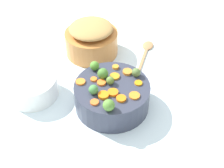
# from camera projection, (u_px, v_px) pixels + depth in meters

# --- Properties ---
(tabletop) EXTENTS (2.40, 2.40, 0.02)m
(tabletop) POSITION_uv_depth(u_px,v_px,m) (102.00, 113.00, 1.20)
(tabletop) COLOR white
(tabletop) RESTS_ON ground
(serving_bowl_carrots) EXTENTS (0.28, 0.28, 0.10)m
(serving_bowl_carrots) POSITION_uv_depth(u_px,v_px,m) (112.00, 96.00, 1.18)
(serving_bowl_carrots) COLOR #333747
(serving_bowl_carrots) RESTS_ON tabletop
(metal_pot) EXTENTS (0.24, 0.24, 0.11)m
(metal_pot) POSITION_uv_depth(u_px,v_px,m) (92.00, 43.00, 1.43)
(metal_pot) COLOR #CA7D3B
(metal_pot) RESTS_ON tabletop
(stuffing_mound) EXTENTS (0.19, 0.19, 0.05)m
(stuffing_mound) POSITION_uv_depth(u_px,v_px,m) (91.00, 28.00, 1.38)
(stuffing_mound) COLOR tan
(stuffing_mound) RESTS_ON metal_pot
(carrot_slice_0) EXTENTS (0.05, 0.05, 0.01)m
(carrot_slice_0) POSITION_uv_depth(u_px,v_px,m) (103.00, 95.00, 1.10)
(carrot_slice_0) COLOR orange
(carrot_slice_0) RESTS_ON serving_bowl_carrots
(carrot_slice_1) EXTENTS (0.04, 0.04, 0.01)m
(carrot_slice_1) POSITION_uv_depth(u_px,v_px,m) (138.00, 82.00, 1.16)
(carrot_slice_1) COLOR orange
(carrot_slice_1) RESTS_ON serving_bowl_carrots
(carrot_slice_2) EXTENTS (0.04, 0.04, 0.01)m
(carrot_slice_2) POSITION_uv_depth(u_px,v_px,m) (115.00, 76.00, 1.18)
(carrot_slice_2) COLOR orange
(carrot_slice_2) RESTS_ON serving_bowl_carrots
(carrot_slice_3) EXTENTS (0.04, 0.04, 0.01)m
(carrot_slice_3) POSITION_uv_depth(u_px,v_px,m) (121.00, 99.00, 1.09)
(carrot_slice_3) COLOR orange
(carrot_slice_3) RESTS_ON serving_bowl_carrots
(carrot_slice_4) EXTENTS (0.04, 0.04, 0.01)m
(carrot_slice_4) POSITION_uv_depth(u_px,v_px,m) (81.00, 82.00, 1.16)
(carrot_slice_4) COLOR orange
(carrot_slice_4) RESTS_ON serving_bowl_carrots
(carrot_slice_5) EXTENTS (0.03, 0.03, 0.01)m
(carrot_slice_5) POSITION_uv_depth(u_px,v_px,m) (116.00, 67.00, 1.22)
(carrot_slice_5) COLOR orange
(carrot_slice_5) RESTS_ON serving_bowl_carrots
(carrot_slice_6) EXTENTS (0.04, 0.04, 0.01)m
(carrot_slice_6) POSITION_uv_depth(u_px,v_px,m) (113.00, 93.00, 1.11)
(carrot_slice_6) COLOR orange
(carrot_slice_6) RESTS_ON serving_bowl_carrots
(carrot_slice_7) EXTENTS (0.05, 0.05, 0.01)m
(carrot_slice_7) POSITION_uv_depth(u_px,v_px,m) (134.00, 96.00, 1.10)
(carrot_slice_7) COLOR orange
(carrot_slice_7) RESTS_ON serving_bowl_carrots
(carrot_slice_8) EXTENTS (0.03, 0.03, 0.01)m
(carrot_slice_8) POSITION_uv_depth(u_px,v_px,m) (94.00, 79.00, 1.17)
(carrot_slice_8) COLOR orange
(carrot_slice_8) RESTS_ON serving_bowl_carrots
(carrot_slice_9) EXTENTS (0.04, 0.04, 0.01)m
(carrot_slice_9) POSITION_uv_depth(u_px,v_px,m) (95.00, 102.00, 1.08)
(carrot_slice_9) COLOR orange
(carrot_slice_9) RESTS_ON serving_bowl_carrots
(carrot_slice_10) EXTENTS (0.05, 0.05, 0.01)m
(carrot_slice_10) POSITION_uv_depth(u_px,v_px,m) (127.00, 72.00, 1.20)
(carrot_slice_10) COLOR orange
(carrot_slice_10) RESTS_ON serving_bowl_carrots
(carrot_slice_11) EXTENTS (0.04, 0.04, 0.01)m
(carrot_slice_11) POSITION_uv_depth(u_px,v_px,m) (101.00, 83.00, 1.15)
(carrot_slice_11) COLOR orange
(carrot_slice_11) RESTS_ON serving_bowl_carrots
(brussels_sprout_0) EXTENTS (0.03, 0.03, 0.03)m
(brussels_sprout_0) POSITION_uv_depth(u_px,v_px,m) (136.00, 72.00, 1.18)
(brussels_sprout_0) COLOR #566F37
(brussels_sprout_0) RESTS_ON serving_bowl_carrots
(brussels_sprout_1) EXTENTS (0.04, 0.04, 0.04)m
(brussels_sprout_1) POSITION_uv_depth(u_px,v_px,m) (95.00, 66.00, 1.20)
(brussels_sprout_1) COLOR #4C882C
(brussels_sprout_1) RESTS_ON serving_bowl_carrots
(brussels_sprout_2) EXTENTS (0.04, 0.04, 0.04)m
(brussels_sprout_2) POSITION_uv_depth(u_px,v_px,m) (103.00, 74.00, 1.17)
(brussels_sprout_2) COLOR #44762C
(brussels_sprout_2) RESTS_ON serving_bowl_carrots
(brussels_sprout_3) EXTENTS (0.03, 0.03, 0.03)m
(brussels_sprout_3) POSITION_uv_depth(u_px,v_px,m) (93.00, 89.00, 1.11)
(brussels_sprout_3) COLOR #438140
(brussels_sprout_3) RESTS_ON serving_bowl_carrots
(brussels_sprout_4) EXTENTS (0.04, 0.04, 0.04)m
(brussels_sprout_4) POSITION_uv_depth(u_px,v_px,m) (108.00, 105.00, 1.05)
(brussels_sprout_4) COLOR #538432
(brussels_sprout_4) RESTS_ON serving_bowl_carrots
(brussels_sprout_5) EXTENTS (0.03, 0.03, 0.03)m
(brussels_sprout_5) POSITION_uv_depth(u_px,v_px,m) (110.00, 80.00, 1.15)
(brussels_sprout_5) COLOR olive
(brussels_sprout_5) RESTS_ON serving_bowl_carrots
(wooden_spoon) EXTENTS (0.26, 0.19, 0.01)m
(wooden_spoon) POSITION_uv_depth(u_px,v_px,m) (146.00, 52.00, 1.46)
(wooden_spoon) COLOR #B27D4F
(wooden_spoon) RESTS_ON tabletop
(casserole_dish) EXTENTS (0.20, 0.20, 0.09)m
(casserole_dish) POSITION_uv_depth(u_px,v_px,m) (32.00, 87.00, 1.23)
(casserole_dish) COLOR white
(casserole_dish) RESTS_ON tabletop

